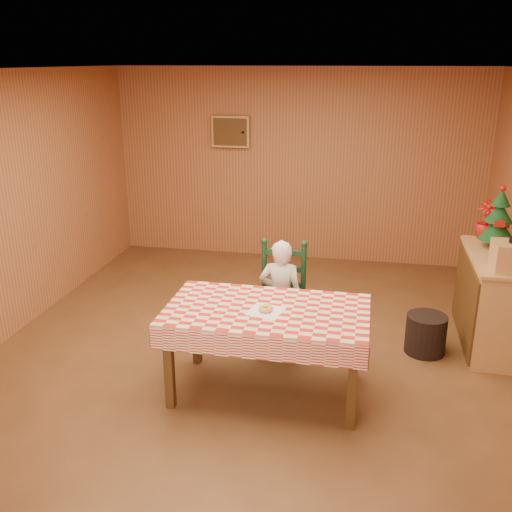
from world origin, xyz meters
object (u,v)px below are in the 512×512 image
at_px(seated_child, 281,297).
at_px(crate, 511,256).
at_px(dining_table, 267,318).
at_px(storage_bin, 426,334).
at_px(christmas_tree, 499,220).
at_px(ladder_chair, 281,301).
at_px(shelf_unit, 492,300).

xyz_separation_m(seated_child, crate, (2.00, 0.15, 0.49)).
relative_size(dining_table, storage_bin, 4.33).
bearing_deg(christmas_tree, seated_child, -158.16).
relative_size(ladder_chair, shelf_unit, 0.87).
distance_m(ladder_chair, crate, 2.08).
bearing_deg(dining_table, shelf_unit, 32.78).
relative_size(seated_child, christmas_tree, 1.81).
xyz_separation_m(dining_table, crate, (2.00, 0.88, 0.37)).
distance_m(shelf_unit, storage_bin, 0.74).
bearing_deg(christmas_tree, storage_bin, -138.88).
relative_size(dining_table, seated_child, 1.47).
xyz_separation_m(shelf_unit, christmas_tree, (0.01, 0.25, 0.74)).
distance_m(seated_child, christmas_tree, 2.25).
bearing_deg(dining_table, christmas_tree, 37.46).
bearing_deg(shelf_unit, seated_child, -164.52).
relative_size(dining_table, christmas_tree, 2.67).
xyz_separation_m(ladder_chair, crate, (2.00, 0.09, 0.55)).
xyz_separation_m(dining_table, shelf_unit, (1.99, 1.28, -0.22)).
height_order(dining_table, shelf_unit, shelf_unit).
distance_m(seated_child, storage_bin, 1.44).
bearing_deg(christmas_tree, shelf_unit, -91.98).
bearing_deg(christmas_tree, ladder_chair, -159.58).
xyz_separation_m(ladder_chair, christmas_tree, (2.00, 0.74, 0.71)).
xyz_separation_m(ladder_chair, storage_bin, (1.37, 0.20, -0.31)).
relative_size(dining_table, crate, 5.52).
bearing_deg(storage_bin, christmas_tree, 41.12).
height_order(christmas_tree, storage_bin, christmas_tree).
bearing_deg(crate, shelf_unit, 91.23).
relative_size(shelf_unit, storage_bin, 3.25).
distance_m(dining_table, shelf_unit, 2.38).
bearing_deg(shelf_unit, storage_bin, -154.30).
bearing_deg(crate, seated_child, -175.67).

